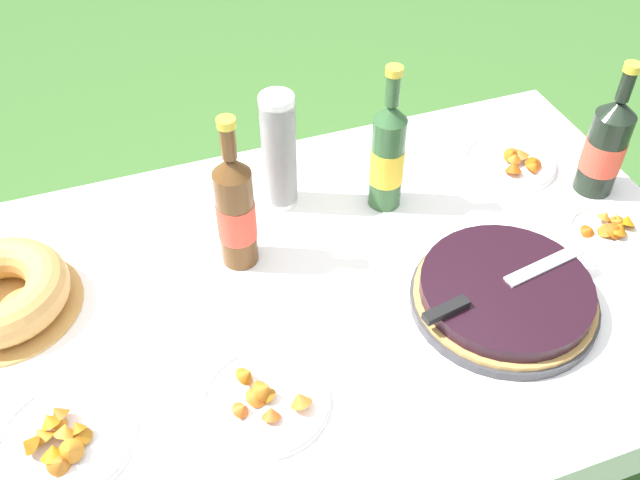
# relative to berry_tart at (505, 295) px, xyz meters

# --- Properties ---
(garden_table) EXTENTS (1.67, 0.95, 0.72)m
(garden_table) POSITION_rel_berry_tart_xyz_m (-0.38, 0.14, -0.10)
(garden_table) COLOR brown
(garden_table) RESTS_ON ground_plane
(tablecloth) EXTENTS (1.68, 0.96, 0.10)m
(tablecloth) POSITION_rel_berry_tart_xyz_m (-0.38, 0.14, -0.04)
(tablecloth) COLOR white
(tablecloth) RESTS_ON garden_table
(berry_tart) EXTENTS (0.35, 0.35, 0.06)m
(berry_tart) POSITION_rel_berry_tart_xyz_m (0.00, 0.00, 0.00)
(berry_tart) COLOR #38383D
(berry_tart) RESTS_ON tablecloth
(serving_knife) EXTENTS (0.37, 0.09, 0.01)m
(serving_knife) POSITION_rel_berry_tart_xyz_m (-0.03, -0.00, 0.04)
(serving_knife) COLOR silver
(serving_knife) RESTS_ON berry_tart
(cup_stack) EXTENTS (0.07, 0.07, 0.27)m
(cup_stack) POSITION_rel_berry_tart_xyz_m (-0.30, 0.42, 0.10)
(cup_stack) COLOR white
(cup_stack) RESTS_ON tablecloth
(cider_bottle_green) EXTENTS (0.07, 0.07, 0.33)m
(cider_bottle_green) POSITION_rel_berry_tart_xyz_m (-0.09, 0.35, 0.10)
(cider_bottle_green) COLOR #2D562D
(cider_bottle_green) RESTS_ON tablecloth
(cider_bottle_amber) EXTENTS (0.07, 0.07, 0.33)m
(cider_bottle_amber) POSITION_rel_berry_tart_xyz_m (-0.43, 0.28, 0.10)
(cider_bottle_amber) COLOR brown
(cider_bottle_amber) RESTS_ON tablecloth
(juice_bottle_red) EXTENTS (0.09, 0.09, 0.31)m
(juice_bottle_red) POSITION_rel_berry_tart_xyz_m (0.36, 0.23, 0.09)
(juice_bottle_red) COLOR black
(juice_bottle_red) RESTS_ON tablecloth
(snack_plate_near) EXTENTS (0.22, 0.22, 0.06)m
(snack_plate_near) POSITION_rel_berry_tart_xyz_m (-0.48, -0.06, -0.02)
(snack_plate_near) COLOR white
(snack_plate_near) RESTS_ON tablecloth
(snack_plate_left) EXTENTS (0.22, 0.22, 0.06)m
(snack_plate_left) POSITION_rel_berry_tart_xyz_m (-0.80, -0.02, -0.01)
(snack_plate_left) COLOR white
(snack_plate_left) RESTS_ON tablecloth
(snack_plate_right) EXTENTS (0.19, 0.19, 0.05)m
(snack_plate_right) POSITION_rel_berry_tart_xyz_m (0.31, 0.08, -0.01)
(snack_plate_right) COLOR white
(snack_plate_right) RESTS_ON tablecloth
(snack_plate_far) EXTENTS (0.21, 0.21, 0.06)m
(snack_plate_far) POSITION_rel_berry_tart_xyz_m (0.24, 0.36, -0.02)
(snack_plate_far) COLOR white
(snack_plate_far) RESTS_ON tablecloth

